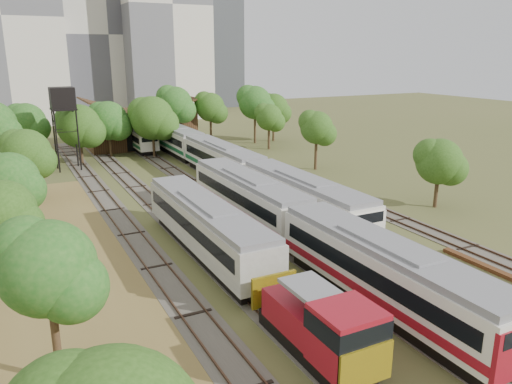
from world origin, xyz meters
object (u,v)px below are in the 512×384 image
water_tower (63,101)px  railcar_green_set (223,161)px  shunter_locomotive (324,329)px  railcar_red_set (303,228)px

water_tower → railcar_green_set: bearing=-41.3°
shunter_locomotive → water_tower: 49.35m
railcar_red_set → shunter_locomotive: 12.88m
water_tower → shunter_locomotive: bearing=-83.7°
railcar_red_set → water_tower: size_ratio=3.38×
railcar_green_set → water_tower: bearing=138.7°
railcar_green_set → water_tower: (-15.34, 13.47, 6.50)m
railcar_red_set → railcar_green_set: 24.04m
railcar_red_set → railcar_green_set: bearing=80.4°
railcar_green_set → shunter_locomotive: (-10.00, -35.10, -0.38)m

